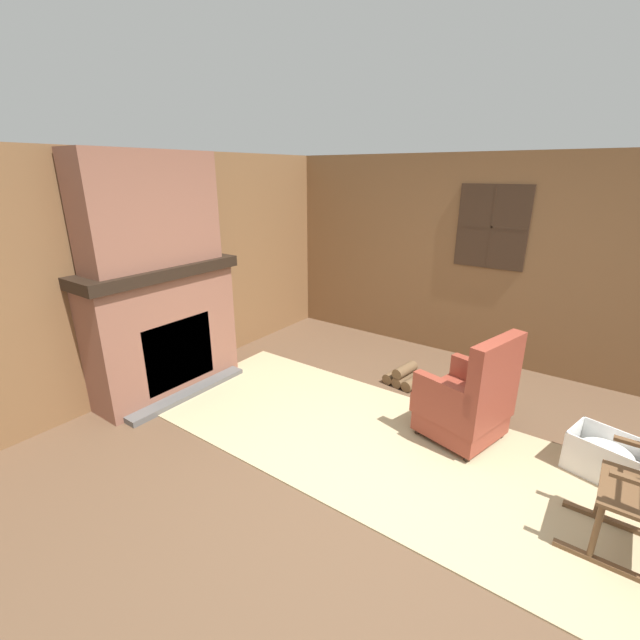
# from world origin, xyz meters

# --- Properties ---
(ground_plane) EXTENTS (14.00, 14.00, 0.00)m
(ground_plane) POSITION_xyz_m (0.00, 0.00, 0.00)
(ground_plane) COLOR brown
(wood_panel_wall_left) EXTENTS (0.06, 6.08, 2.44)m
(wood_panel_wall_left) POSITION_xyz_m (-2.77, 0.00, 1.22)
(wood_panel_wall_left) COLOR brown
(wood_panel_wall_left) RESTS_ON ground
(wood_panel_wall_back) EXTENTS (6.08, 0.09, 2.44)m
(wood_panel_wall_back) POSITION_xyz_m (-0.00, 2.77, 1.23)
(wood_panel_wall_back) COLOR brown
(wood_panel_wall_back) RESTS_ON ground
(fireplace_hearth) EXTENTS (0.66, 1.63, 1.35)m
(fireplace_hearth) POSITION_xyz_m (-2.50, 0.00, 0.67)
(fireplace_hearth) COLOR brown
(fireplace_hearth) RESTS_ON ground
(chimney_breast) EXTENTS (0.40, 1.35, 1.06)m
(chimney_breast) POSITION_xyz_m (-2.51, 0.00, 1.88)
(chimney_breast) COLOR brown
(chimney_breast) RESTS_ON fireplace_hearth
(area_rug) EXTENTS (4.22, 1.74, 0.01)m
(area_rug) POSITION_xyz_m (-0.27, 0.43, 0.01)
(area_rug) COLOR tan
(area_rug) RESTS_ON ground
(armchair) EXTENTS (0.77, 0.78, 1.00)m
(armchair) POSITION_xyz_m (0.36, 0.93, 0.36)
(armchair) COLOR brown
(armchair) RESTS_ON ground
(firewood_stack) EXTENTS (0.41, 0.38, 0.23)m
(firewood_stack) POSITION_xyz_m (-0.51, 1.57, 0.09)
(firewood_stack) COLOR brown
(firewood_stack) RESTS_ON ground
(laundry_basket) EXTENTS (0.57, 0.47, 0.33)m
(laundry_basket) POSITION_xyz_m (1.39, 1.09, 0.17)
(laundry_basket) COLOR white
(laundry_basket) RESTS_ON ground
(oil_lamp_vase) EXTENTS (0.10, 0.10, 0.27)m
(oil_lamp_vase) POSITION_xyz_m (-2.56, -0.35, 1.45)
(oil_lamp_vase) COLOR #B24C42
(oil_lamp_vase) RESTS_ON fireplace_hearth
(storage_case) EXTENTS (0.15, 0.24, 0.11)m
(storage_case) POSITION_xyz_m (-2.56, 0.37, 1.41)
(storage_case) COLOR black
(storage_case) RESTS_ON fireplace_hearth
(decorative_plate_on_mantel) EXTENTS (0.07, 0.26, 0.25)m
(decorative_plate_on_mantel) POSITION_xyz_m (-2.58, 0.06, 1.48)
(decorative_plate_on_mantel) COLOR red
(decorative_plate_on_mantel) RESTS_ON fireplace_hearth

